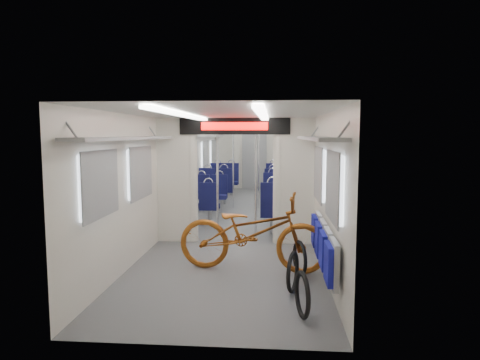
{
  "coord_description": "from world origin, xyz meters",
  "views": [
    {
      "loc": [
        0.7,
        -9.82,
        2.0
      ],
      "look_at": [
        0.06,
        -1.6,
        1.12
      ],
      "focal_mm": 32.0,
      "sensor_mm": 36.0,
      "label": 1
    }
  ],
  "objects_px": {
    "flip_bench": "(323,245)",
    "stanchion_near_right": "(256,179)",
    "bike_hoop_a": "(302,297)",
    "bike_hoop_b": "(293,274)",
    "seat_bay_far_right": "(281,181)",
    "stanchion_far_left": "(233,166)",
    "seat_bay_far_left": "(221,181)",
    "bike_hoop_c": "(300,260)",
    "seat_bay_near_left": "(205,196)",
    "stanchion_far_right": "(259,166)",
    "stanchion_near_left": "(218,177)",
    "bicycle": "(252,232)",
    "seat_bay_near_right": "(283,198)"
  },
  "relations": [
    {
      "from": "flip_bench",
      "to": "stanchion_near_right",
      "type": "distance_m",
      "value": 2.9
    },
    {
      "from": "bike_hoop_c",
      "to": "stanchion_near_left",
      "type": "height_order",
      "value": "stanchion_near_left"
    },
    {
      "from": "seat_bay_far_left",
      "to": "stanchion_near_right",
      "type": "bearing_deg",
      "value": -75.36
    },
    {
      "from": "bike_hoop_b",
      "to": "seat_bay_far_right",
      "type": "bearing_deg",
      "value": 90.18
    },
    {
      "from": "bike_hoop_b",
      "to": "stanchion_near_right",
      "type": "relative_size",
      "value": 0.23
    },
    {
      "from": "seat_bay_far_right",
      "to": "bike_hoop_b",
      "type": "bearing_deg",
      "value": -89.82
    },
    {
      "from": "flip_bench",
      "to": "seat_bay_near_right",
      "type": "height_order",
      "value": "seat_bay_near_right"
    },
    {
      "from": "stanchion_near_right",
      "to": "stanchion_far_left",
      "type": "relative_size",
      "value": 1.0
    },
    {
      "from": "stanchion_near_left",
      "to": "stanchion_far_right",
      "type": "distance_m",
      "value": 3.19
    },
    {
      "from": "seat_bay_far_left",
      "to": "stanchion_near_right",
      "type": "distance_m",
      "value": 5.18
    },
    {
      "from": "bike_hoop_c",
      "to": "stanchion_near_right",
      "type": "height_order",
      "value": "stanchion_near_right"
    },
    {
      "from": "stanchion_far_left",
      "to": "seat_bay_far_right",
      "type": "bearing_deg",
      "value": 50.91
    },
    {
      "from": "bicycle",
      "to": "bike_hoop_c",
      "type": "relative_size",
      "value": 4.3
    },
    {
      "from": "seat_bay_near_right",
      "to": "seat_bay_far_left",
      "type": "distance_m",
      "value": 4.06
    },
    {
      "from": "seat_bay_near_left",
      "to": "stanchion_far_right",
      "type": "height_order",
      "value": "stanchion_far_right"
    },
    {
      "from": "seat_bay_near_left",
      "to": "stanchion_near_left",
      "type": "xyz_separation_m",
      "value": [
        0.53,
        -1.68,
        0.62
      ]
    },
    {
      "from": "seat_bay_far_left",
      "to": "stanchion_far_left",
      "type": "relative_size",
      "value": 1.0
    },
    {
      "from": "bike_hoop_a",
      "to": "bike_hoop_b",
      "type": "bearing_deg",
      "value": 95.14
    },
    {
      "from": "stanchion_near_right",
      "to": "stanchion_far_left",
      "type": "bearing_deg",
      "value": 102.61
    },
    {
      "from": "stanchion_far_left",
      "to": "stanchion_far_right",
      "type": "relative_size",
      "value": 1.0
    },
    {
      "from": "bike_hoop_b",
      "to": "seat_bay_far_right",
      "type": "xyz_separation_m",
      "value": [
        -0.02,
        7.82,
        0.33
      ]
    },
    {
      "from": "bike_hoop_b",
      "to": "bike_hoop_c",
      "type": "distance_m",
      "value": 0.66
    },
    {
      "from": "stanchion_near_right",
      "to": "stanchion_near_left",
      "type": "bearing_deg",
      "value": 162.41
    },
    {
      "from": "bike_hoop_b",
      "to": "bike_hoop_c",
      "type": "xyz_separation_m",
      "value": [
        0.13,
        0.65,
        -0.01
      ]
    },
    {
      "from": "bike_hoop_c",
      "to": "seat_bay_near_right",
      "type": "distance_m",
      "value": 3.6
    },
    {
      "from": "flip_bench",
      "to": "stanchion_far_right",
      "type": "relative_size",
      "value": 0.92
    },
    {
      "from": "seat_bay_far_right",
      "to": "bicycle",
      "type": "bearing_deg",
      "value": -94.34
    },
    {
      "from": "seat_bay_far_left",
      "to": "stanchion_far_right",
      "type": "bearing_deg",
      "value": -52.64
    },
    {
      "from": "seat_bay_near_right",
      "to": "stanchion_near_right",
      "type": "xyz_separation_m",
      "value": [
        -0.57,
        -1.38,
        0.57
      ]
    },
    {
      "from": "bike_hoop_c",
      "to": "stanchion_near_left",
      "type": "bearing_deg",
      "value": 121.38
    },
    {
      "from": "seat_bay_far_right",
      "to": "stanchion_far_left",
      "type": "bearing_deg",
      "value": -129.09
    },
    {
      "from": "stanchion_near_right",
      "to": "seat_bay_far_left",
      "type": "bearing_deg",
      "value": 104.64
    },
    {
      "from": "seat_bay_near_right",
      "to": "seat_bay_far_right",
      "type": "relative_size",
      "value": 1.01
    },
    {
      "from": "bike_hoop_b",
      "to": "stanchion_near_right",
      "type": "bearing_deg",
      "value": 101.78
    },
    {
      "from": "stanchion_far_left",
      "to": "stanchion_near_left",
      "type": "bearing_deg",
      "value": -90.37
    },
    {
      "from": "seat_bay_far_right",
      "to": "stanchion_near_right",
      "type": "relative_size",
      "value": 1.0
    },
    {
      "from": "seat_bay_near_left",
      "to": "stanchion_far_left",
      "type": "xyz_separation_m",
      "value": [
        0.55,
        1.43,
        0.62
      ]
    },
    {
      "from": "bicycle",
      "to": "seat_bay_far_left",
      "type": "relative_size",
      "value": 0.95
    },
    {
      "from": "seat_bay_far_left",
      "to": "bicycle",
      "type": "bearing_deg",
      "value": -79.18
    },
    {
      "from": "bicycle",
      "to": "flip_bench",
      "type": "relative_size",
      "value": 1.04
    },
    {
      "from": "seat_bay_near_left",
      "to": "stanchion_near_right",
      "type": "bearing_deg",
      "value": -55.94
    },
    {
      "from": "bike_hoop_c",
      "to": "stanchion_near_right",
      "type": "xyz_separation_m",
      "value": [
        -0.72,
        2.2,
        0.92
      ]
    },
    {
      "from": "stanchion_far_left",
      "to": "stanchion_near_right",
      "type": "bearing_deg",
      "value": -77.39
    },
    {
      "from": "bike_hoop_c",
      "to": "seat_bay_near_right",
      "type": "height_order",
      "value": "seat_bay_near_right"
    },
    {
      "from": "flip_bench",
      "to": "bicycle",
      "type": "bearing_deg",
      "value": 145.65
    },
    {
      "from": "bike_hoop_a",
      "to": "stanchion_near_left",
      "type": "xyz_separation_m",
      "value": [
        -1.43,
        3.85,
        0.91
      ]
    },
    {
      "from": "flip_bench",
      "to": "seat_bay_far_left",
      "type": "bearing_deg",
      "value": 106.66
    },
    {
      "from": "bicycle",
      "to": "bike_hoop_c",
      "type": "height_order",
      "value": "bicycle"
    },
    {
      "from": "bike_hoop_c",
      "to": "seat_bay_near_left",
      "type": "bearing_deg",
      "value": 116.11
    },
    {
      "from": "seat_bay_near_left",
      "to": "stanchion_far_left",
      "type": "height_order",
      "value": "stanchion_far_left"
    }
  ]
}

